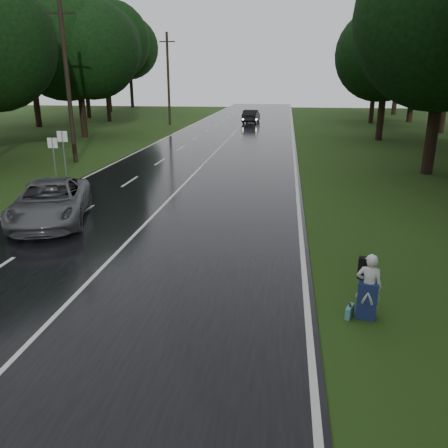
# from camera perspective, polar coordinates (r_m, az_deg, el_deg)

# --- Properties ---
(ground) EXTENTS (160.00, 160.00, 0.00)m
(ground) POSITION_cam_1_polar(r_m,az_deg,el_deg) (11.27, -20.75, -11.19)
(ground) COLOR #234012
(ground) RESTS_ON ground
(road) EXTENTS (12.00, 140.00, 0.04)m
(road) POSITION_cam_1_polar(r_m,az_deg,el_deg) (29.48, -2.43, 7.74)
(road) COLOR black
(road) RESTS_ON ground
(lane_center) EXTENTS (0.12, 140.00, 0.01)m
(lane_center) POSITION_cam_1_polar(r_m,az_deg,el_deg) (29.47, -2.43, 7.79)
(lane_center) COLOR silver
(lane_center) RESTS_ON road
(grey_car) EXTENTS (4.16, 6.05, 1.54)m
(grey_car) POSITION_cam_1_polar(r_m,az_deg,el_deg) (18.34, -21.17, 2.68)
(grey_car) COLOR #525458
(grey_car) RESTS_ON road
(far_car) EXTENTS (1.93, 4.87, 1.58)m
(far_car) POSITION_cam_1_polar(r_m,az_deg,el_deg) (56.62, 3.47, 13.50)
(far_car) COLOR black
(far_car) RESTS_ON road
(hitchhiker) EXTENTS (0.65, 0.61, 1.58)m
(hitchhiker) POSITION_cam_1_polar(r_m,az_deg,el_deg) (10.80, 17.82, -7.80)
(hitchhiker) COLOR silver
(hitchhiker) RESTS_ON ground
(suitcase) EXTENTS (0.26, 0.40, 0.28)m
(suitcase) POSITION_cam_1_polar(r_m,az_deg,el_deg) (10.98, 15.64, -10.65)
(suitcase) COLOR teal
(suitcase) RESTS_ON ground
(utility_pole_mid) EXTENTS (1.80, 0.28, 9.99)m
(utility_pole_mid) POSITION_cam_1_polar(r_m,az_deg,el_deg) (31.38, -18.29, 7.44)
(utility_pole_mid) COLOR black
(utility_pole_mid) RESTS_ON ground
(utility_pole_far) EXTENTS (1.80, 0.28, 10.19)m
(utility_pole_far) POSITION_cam_1_polar(r_m,az_deg,el_deg) (54.81, -6.87, 12.38)
(utility_pole_far) COLOR black
(utility_pole_far) RESTS_ON ground
(road_sign_a) EXTENTS (0.54, 0.10, 2.26)m
(road_sign_a) POSITION_cam_1_polar(r_m,az_deg,el_deg) (26.32, -20.46, 5.32)
(road_sign_a) COLOR white
(road_sign_a) RESTS_ON ground
(road_sign_b) EXTENTS (0.60, 0.10, 2.49)m
(road_sign_b) POSITION_cam_1_polar(r_m,az_deg,el_deg) (27.32, -19.36, 5.87)
(road_sign_b) COLOR white
(road_sign_b) RESTS_ON ground
(tree_left_e) EXTENTS (8.53, 8.53, 13.33)m
(tree_left_e) POSITION_cam_1_polar(r_m,az_deg,el_deg) (44.97, -17.23, 10.50)
(tree_left_e) COLOR black
(tree_left_e) RESTS_ON ground
(tree_left_f) EXTENTS (10.34, 10.34, 16.16)m
(tree_left_f) POSITION_cam_1_polar(r_m,az_deg,el_deg) (60.60, -14.31, 12.50)
(tree_left_f) COLOR black
(tree_left_f) RESTS_ON ground
(tree_right_d) EXTENTS (8.98, 8.98, 14.04)m
(tree_right_d) POSITION_cam_1_polar(r_m,az_deg,el_deg) (28.74, 24.28, 5.86)
(tree_right_d) COLOR black
(tree_right_d) RESTS_ON ground
(tree_right_e) EXTENTS (8.15, 8.15, 12.73)m
(tree_right_e) POSITION_cam_1_polar(r_m,az_deg,el_deg) (42.96, 18.98, 10.02)
(tree_right_e) COLOR black
(tree_right_e) RESTS_ON ground
(tree_right_f) EXTENTS (9.35, 9.35, 14.61)m
(tree_right_f) POSITION_cam_1_polar(r_m,az_deg,el_deg) (59.39, 18.09, 12.08)
(tree_right_f) COLOR black
(tree_right_f) RESTS_ON ground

